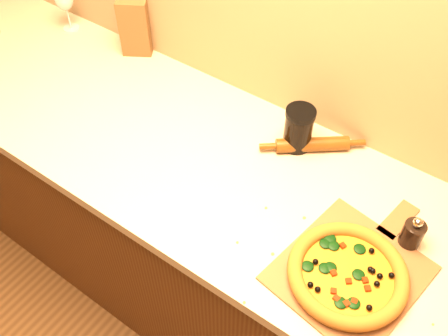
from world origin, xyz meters
TOP-DOWN VIEW (x-y plane):
  - cabinet at (0.00, 1.43)m, footprint 2.80×0.65m
  - countertop at (0.00, 1.43)m, footprint 2.84×0.68m
  - pizza_peel at (0.44, 1.33)m, footprint 0.37×0.50m
  - pizza at (0.44, 1.29)m, footprint 0.30×0.30m
  - pepper_grinder at (0.53, 1.48)m, footprint 0.06×0.06m
  - rolling_pin at (0.15, 1.64)m, footprint 0.27×0.22m
  - wine_glass at (-0.95, 1.67)m, footprint 0.07×0.07m
  - paper_bag at (-0.63, 1.72)m, footprint 0.14×0.13m
  - dark_jar at (0.10, 1.62)m, footprint 0.09×0.09m

SIDE VIEW (x-z plane):
  - cabinet at x=0.00m, z-range 0.00..0.86m
  - countertop at x=0.00m, z-range 0.86..0.90m
  - pizza_peel at x=0.44m, z-range 0.90..0.91m
  - rolling_pin at x=0.15m, z-range 0.90..0.94m
  - pizza at x=0.44m, z-range 0.91..0.95m
  - pepper_grinder at x=0.53m, z-range 0.89..1.00m
  - dark_jar at x=0.10m, z-range 0.90..1.05m
  - paper_bag at x=-0.63m, z-range 0.90..1.11m
  - wine_glass at x=-0.95m, z-range 0.94..1.11m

